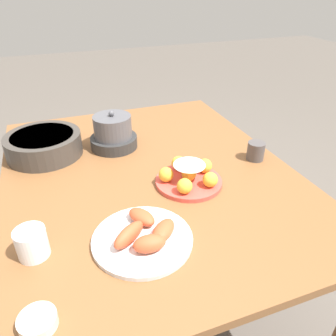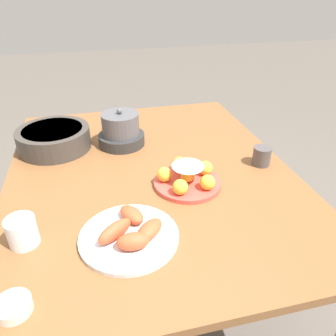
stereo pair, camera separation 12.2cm
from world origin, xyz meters
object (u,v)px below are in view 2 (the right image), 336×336
Objects in this scene: serving_bowl at (54,138)px; cup_far at (22,232)px; dining_table at (151,187)px; seafood_platter at (130,234)px; cup_near at (262,156)px; cake_plate at (187,177)px; sauce_bowl at (13,306)px; warming_pot at (121,131)px.

serving_bowl is 3.62× the size of cup_far.
dining_table is 4.65× the size of seafood_platter.
serving_bowl is at bearing 67.23° from cup_near.
cake_plate is at bearing -130.64° from serving_bowl.
serving_bowl is 0.88m from cup_near.
dining_table is 15.93× the size of sauce_bowl.
serving_bowl is 1.52× the size of warming_pot.
dining_table is at bearing 82.19° from cup_near.
cup_far is at bearing 106.12° from cup_near.
seafood_platter is (-0.23, 0.24, -0.01)m from cake_plate.
cake_plate is at bearing -52.79° from sauce_bowl.
seafood_platter is (-0.37, 0.13, 0.10)m from dining_table.
cake_plate is at bearing -139.96° from dining_table.
cake_plate is 0.33m from seafood_platter.
cup_near is (0.07, -0.33, 0.01)m from cake_plate.
cup_near is (0.31, -0.57, 0.02)m from seafood_platter.
warming_pot is at bearing -95.91° from serving_bowl.
cup_far is (-0.59, 0.06, -0.01)m from serving_bowl.
cup_near is at bearing -77.58° from cake_plate.
seafood_platter is 3.87× the size of cup_near.
cup_near is (0.48, -0.86, 0.02)m from sauce_bowl.
cup_far is at bearing 126.22° from dining_table.
cup_near is (-0.06, -0.44, 0.12)m from dining_table.
cake_plate is 0.34m from cup_near.
dining_table is 0.69m from sauce_bowl.
sauce_bowl is at bearing 141.96° from dining_table.
sauce_bowl is (-0.54, 0.42, 0.10)m from dining_table.
cup_near is (-0.34, -0.81, -0.01)m from serving_bowl.
cup_near is 0.37× the size of warming_pot.
sauce_bowl reaches higher than dining_table.
warming_pot is at bearing -4.44° from seafood_platter.
serving_bowl is 4.11× the size of cup_near.
serving_bowl is (0.28, 0.37, 0.13)m from dining_table.
cup_far is 0.42× the size of warming_pot.
serving_bowl is at bearing -5.35° from cup_far.
cake_plate is 3.24× the size of cup_near.
serving_bowl reaches higher than cake_plate.
serving_bowl reaches higher than cup_near.
warming_pot is (-0.03, -0.29, 0.02)m from serving_bowl.
cup_near is at bearing -61.88° from seafood_platter.
cup_near reaches higher than sauce_bowl.
cup_far is (-0.18, 0.54, 0.01)m from cake_plate.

